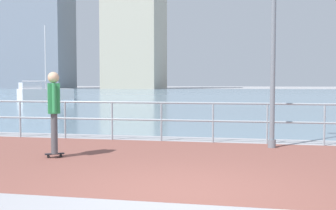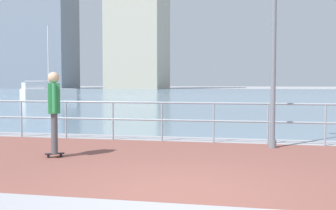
# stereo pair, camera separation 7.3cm
# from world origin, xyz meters

# --- Properties ---
(ground) EXTENTS (220.00, 220.00, 0.00)m
(ground) POSITION_xyz_m (0.00, 40.00, 0.00)
(ground) COLOR #9E9EA3
(brick_paving) EXTENTS (28.00, 5.66, 0.01)m
(brick_paving) POSITION_xyz_m (0.00, 2.32, 0.00)
(brick_paving) COLOR brown
(brick_paving) RESTS_ON ground
(harbor_water) EXTENTS (180.00, 88.00, 0.00)m
(harbor_water) POSITION_xyz_m (0.00, 50.15, 0.00)
(harbor_water) COLOR #6B899E
(harbor_water) RESTS_ON ground
(waterfront_railing) EXTENTS (25.25, 0.06, 1.07)m
(waterfront_railing) POSITION_xyz_m (-0.00, 5.15, 0.74)
(waterfront_railing) COLOR #8C99A3
(waterfront_railing) RESTS_ON ground
(lamppost) EXTENTS (0.42, 0.80, 5.19)m
(lamppost) POSITION_xyz_m (1.45, 4.71, 2.87)
(lamppost) COLOR slate
(lamppost) RESTS_ON ground
(skateboarder) EXTENTS (0.40, 0.52, 1.82)m
(skateboarder) POSITION_xyz_m (-3.10, 2.28, 1.10)
(skateboarder) COLOR black
(skateboarder) RESTS_ON ground
(sailboat_yellow) EXTENTS (4.17, 4.54, 6.62)m
(sailboat_yellow) POSITION_xyz_m (-17.07, 28.40, 0.63)
(sailboat_yellow) COLOR white
(sailboat_yellow) RESTS_ON ground
(tower_beige) EXTENTS (17.52, 10.54, 36.81)m
(tower_beige) POSITION_xyz_m (-51.58, 89.48, 17.57)
(tower_beige) COLOR slate
(tower_beige) RESTS_ON ground
(tower_glass) EXTENTS (12.85, 14.83, 39.65)m
(tower_glass) POSITION_xyz_m (-26.74, 92.85, 18.99)
(tower_glass) COLOR #B2AD99
(tower_glass) RESTS_ON ground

